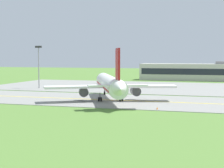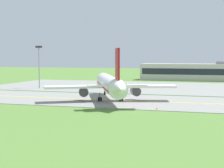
% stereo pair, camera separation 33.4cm
% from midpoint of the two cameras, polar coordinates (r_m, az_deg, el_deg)
% --- Properties ---
extents(ground_plane, '(500.00, 500.00, 0.00)m').
position_cam_midpoint_polar(ground_plane, '(88.74, 2.36, -2.71)').
color(ground_plane, '#517A33').
extents(taxiway_strip, '(240.00, 28.00, 0.10)m').
position_cam_midpoint_polar(taxiway_strip, '(88.74, 2.36, -2.68)').
color(taxiway_strip, gray).
rests_on(taxiway_strip, ground).
extents(apron_pad, '(140.00, 52.00, 0.10)m').
position_cam_midpoint_polar(apron_pad, '(128.25, 11.49, -0.60)').
color(apron_pad, gray).
rests_on(apron_pad, ground).
extents(taxiway_centreline, '(220.00, 0.60, 0.01)m').
position_cam_midpoint_polar(taxiway_centreline, '(88.73, 2.36, -2.65)').
color(taxiway_centreline, yellow).
rests_on(taxiway_centreline, taxiway_strip).
extents(airplane_lead, '(31.06, 37.58, 12.70)m').
position_cam_midpoint_polar(airplane_lead, '(88.66, -0.45, -0.03)').
color(airplane_lead, white).
rests_on(airplane_lead, ground).
extents(service_truck_baggage, '(6.33, 4.15, 2.65)m').
position_cam_midpoint_polar(service_truck_baggage, '(145.41, -0.90, 0.65)').
color(service_truck_baggage, '#264CA5').
rests_on(service_truck_baggage, ground).
extents(terminal_building, '(51.67, 10.07, 8.89)m').
position_cam_midpoint_polar(terminal_building, '(169.47, 13.26, 1.85)').
color(terminal_building, beige).
rests_on(terminal_building, ground).
extents(apron_light_mast, '(2.40, 0.50, 14.70)m').
position_cam_midpoint_polar(apron_light_mast, '(126.63, -11.66, 3.54)').
color(apron_light_mast, gray).
rests_on(apron_light_mast, ground).
extents(traffic_cone_near_edge, '(0.44, 0.44, 0.60)m').
position_cam_midpoint_polar(traffic_cone_near_edge, '(74.48, 7.07, -3.87)').
color(traffic_cone_near_edge, orange).
rests_on(traffic_cone_near_edge, ground).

